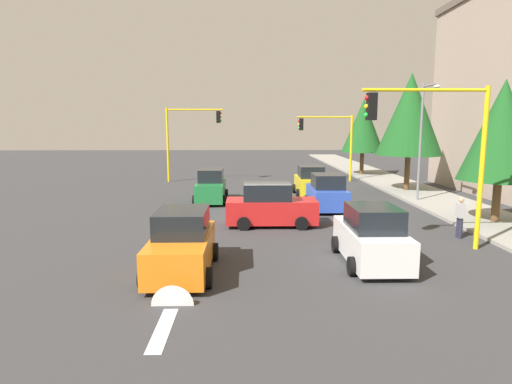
# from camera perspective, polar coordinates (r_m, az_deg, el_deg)

# --- Properties ---
(ground_plane) EXTENTS (120.00, 120.00, 0.00)m
(ground_plane) POSITION_cam_1_polar(r_m,az_deg,el_deg) (22.10, 1.61, -3.23)
(ground_plane) COLOR #353538
(sidewalk_kerb) EXTENTS (80.00, 4.00, 0.15)m
(sidewalk_kerb) POSITION_cam_1_polar(r_m,az_deg,el_deg) (29.35, 22.03, -0.73)
(sidewalk_kerb) COLOR gray
(sidewalk_kerb) RESTS_ON ground
(lane_arrow_near) EXTENTS (2.40, 1.10, 1.10)m
(lane_arrow_near) POSITION_cam_1_polar(r_m,az_deg,el_deg) (11.23, -11.35, -15.49)
(lane_arrow_near) COLOR silver
(lane_arrow_near) RESTS_ON ground
(traffic_signal_far_left) EXTENTS (0.36, 4.59, 5.39)m
(traffic_signal_far_left) POSITION_cam_1_polar(r_m,az_deg,el_deg) (36.23, 9.56, 7.43)
(traffic_signal_far_left) COLOR yellow
(traffic_signal_far_left) RESTS_ON ground
(traffic_signal_near_left) EXTENTS (0.36, 4.59, 5.97)m
(traffic_signal_near_left) POSITION_cam_1_polar(r_m,az_deg,el_deg) (17.02, 22.58, 6.82)
(traffic_signal_near_left) COLOR yellow
(traffic_signal_near_left) RESTS_ON ground
(traffic_signal_far_right) EXTENTS (0.36, 4.59, 5.98)m
(traffic_signal_far_right) POSITION_cam_1_polar(r_m,az_deg,el_deg) (35.90, -8.78, 8.06)
(traffic_signal_far_right) COLOR yellow
(traffic_signal_far_right) RESTS_ON ground
(street_lamp_curbside) EXTENTS (2.15, 0.28, 7.00)m
(street_lamp_curbside) POSITION_cam_1_polar(r_m,az_deg,el_deg) (27.22, 21.16, 7.67)
(street_lamp_curbside) COLOR slate
(street_lamp_curbside) RESTS_ON ground
(tree_roadside_far) EXTENTS (3.79, 3.79, 6.91)m
(tree_roadside_far) POSITION_cam_1_polar(r_m,az_deg,el_deg) (40.98, 13.89, 8.42)
(tree_roadside_far) COLOR brown
(tree_roadside_far) RESTS_ON ground
(tree_roadside_mid) EXTENTS (4.41, 4.41, 8.07)m
(tree_roadside_mid) POSITION_cam_1_polar(r_m,az_deg,el_deg) (31.61, 19.58, 9.55)
(tree_roadside_mid) COLOR brown
(tree_roadside_mid) RESTS_ON ground
(tree_roadside_near) EXTENTS (3.65, 3.65, 6.65)m
(tree_roadside_near) POSITION_cam_1_polar(r_m,az_deg,el_deg) (22.76, 29.61, 7.03)
(tree_roadside_near) COLOR brown
(tree_roadside_near) RESTS_ON ground
(car_red) EXTENTS (2.07, 4.13, 1.98)m
(car_red) POSITION_cam_1_polar(r_m,az_deg,el_deg) (19.96, 1.91, -1.90)
(car_red) COLOR red
(car_red) RESTS_ON ground
(car_yellow) EXTENTS (3.61, 2.05, 1.98)m
(car_yellow) POSITION_cam_1_polar(r_m,az_deg,el_deg) (28.71, 7.15, 1.30)
(car_yellow) COLOR yellow
(car_yellow) RESTS_ON ground
(car_green) EXTENTS (3.92, 1.93, 1.98)m
(car_green) POSITION_cam_1_polar(r_m,az_deg,el_deg) (26.35, -5.93, 0.65)
(car_green) COLOR #1E7238
(car_green) RESTS_ON ground
(car_orange) EXTENTS (4.15, 2.07, 1.98)m
(car_orange) POSITION_cam_1_polar(r_m,az_deg,el_deg) (13.84, -9.69, -6.83)
(car_orange) COLOR orange
(car_orange) RESTS_ON ground
(car_white) EXTENTS (4.02, 2.04, 1.98)m
(car_white) POSITION_cam_1_polar(r_m,az_deg,el_deg) (15.02, 14.90, -5.76)
(car_white) COLOR white
(car_white) RESTS_ON ground
(car_blue) EXTENTS (3.72, 2.11, 1.98)m
(car_blue) POSITION_cam_1_polar(r_m,az_deg,el_deg) (24.04, 9.30, -0.19)
(car_blue) COLOR blue
(car_blue) RESTS_ON ground
(pedestrian_crossing) EXTENTS (0.40, 0.24, 1.70)m
(pedestrian_crossing) POSITION_cam_1_polar(r_m,az_deg,el_deg) (19.63, 25.23, -2.89)
(pedestrian_crossing) COLOR #262638
(pedestrian_crossing) RESTS_ON ground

